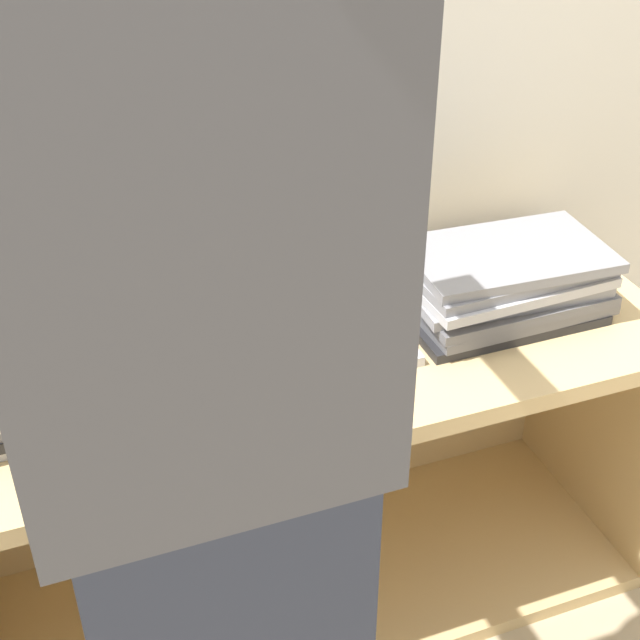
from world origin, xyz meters
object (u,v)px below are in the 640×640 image
(person, at_px, (207,439))
(laptop_open, at_px, (295,315))
(laptop_stack_left, at_px, (74,368))
(laptop_stack_right, at_px, (502,282))

(person, bearing_deg, laptop_open, 62.25)
(laptop_open, height_order, laptop_stack_left, laptop_open)
(laptop_open, bearing_deg, laptop_stack_right, -8.05)
(laptop_stack_left, distance_m, laptop_stack_right, 0.81)
(laptop_open, bearing_deg, person, -117.75)
(laptop_open, relative_size, laptop_stack_left, 0.94)
(laptop_stack_left, xyz_separation_m, person, (0.11, -0.50, 0.22))
(laptop_stack_left, bearing_deg, laptop_stack_right, -0.29)
(person, bearing_deg, laptop_stack_left, 102.67)
(laptop_open, distance_m, laptop_stack_left, 0.41)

